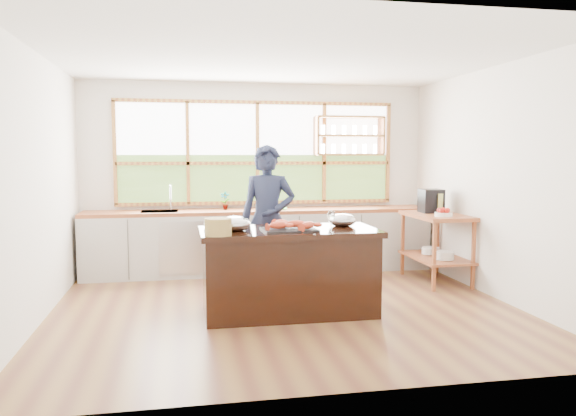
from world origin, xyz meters
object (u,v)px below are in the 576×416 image
object	(u,v)px
cook	(268,220)
espresso_machine	(431,201)
island	(289,271)
wicker_basket	(218,227)

from	to	relation	value
cook	espresso_machine	distance (m)	2.33
island	cook	distance (m)	0.96
espresso_machine	wicker_basket	distance (m)	3.36
island	wicker_basket	distance (m)	0.98
espresso_machine	island	bearing A→B (deg)	-146.25
cook	espresso_machine	bearing A→B (deg)	24.06
cook	espresso_machine	xyz separation A→B (m)	(2.28, 0.43, 0.16)
cook	wicker_basket	xyz separation A→B (m)	(-0.66, -1.18, 0.09)
wicker_basket	island	bearing A→B (deg)	23.60
island	espresso_machine	world-z (taller)	espresso_machine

